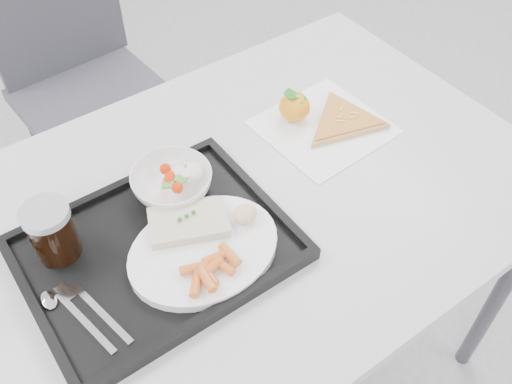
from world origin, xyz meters
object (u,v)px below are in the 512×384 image
chair (78,65)px  cola_glass (52,231)px  table (240,220)px  tray (157,250)px  tangerine (294,107)px  pizza_slice (344,121)px  salad_bowl (172,183)px  dinner_plate (204,250)px

chair → cola_glass: bearing=-112.3°
chair → table: bearing=-90.5°
cola_glass → chair: bearing=67.7°
table → cola_glass: cola_glass is taller
table → cola_glass: bearing=168.4°
tray → cola_glass: cola_glass is taller
chair → tangerine: (0.22, -0.77, 0.25)m
tangerine → pizza_slice: tangerine is taller
table → tray: size_ratio=2.67×
table → tray: (-0.19, -0.02, 0.08)m
tangerine → salad_bowl: bearing=-172.2°
cola_glass → table: bearing=-11.6°
dinner_plate → tangerine: (0.36, 0.20, 0.01)m
tangerine → chair: bearing=105.8°
dinner_plate → cola_glass: bearing=143.4°
dinner_plate → tangerine: 0.41m
tray → cola_glass: bearing=146.7°
table → tangerine: bearing=28.1°
chair → tray: 0.96m
salad_bowl → pizza_slice: (0.40, -0.03, -0.03)m
salad_bowl → table: bearing=-37.1°
cola_glass → pizza_slice: (0.63, -0.02, -0.06)m
salad_bowl → cola_glass: bearing=-178.0°
dinner_plate → cola_glass: size_ratio=2.50×
salad_bowl → tangerine: bearing=7.8°
tray → tangerine: size_ratio=6.38×
tray → pizza_slice: tray is taller
pizza_slice → tangerine: bearing=135.8°
tray → cola_glass: (-0.14, 0.09, 0.06)m
table → chair: size_ratio=1.29×
chair → tray: (-0.20, -0.91, 0.22)m
chair → salad_bowl: (-0.11, -0.81, 0.25)m
table → salad_bowl: salad_bowl is taller
tray → dinner_plate: 0.09m
pizza_slice → salad_bowl: bearing=175.6°
table → tray: 0.21m
cola_glass → pizza_slice: cola_glass is taller
salad_bowl → cola_glass: 0.23m
table → tangerine: size_ratio=17.02×
chair → cola_glass: size_ratio=8.61×
dinner_plate → salad_bowl: salad_bowl is taller
chair → salad_bowl: chair is taller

